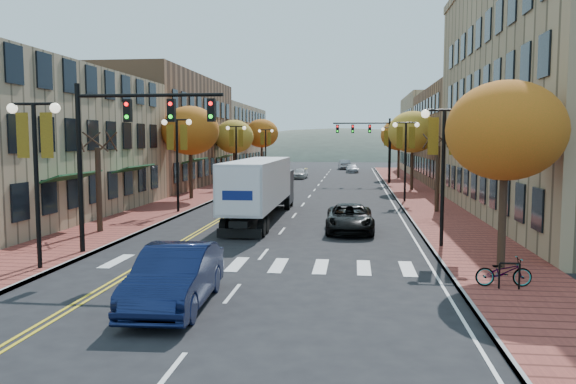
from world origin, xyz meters
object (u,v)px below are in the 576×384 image
(semi_truck, at_px, (262,185))
(black_suv, at_px, (350,218))
(navy_sedan, at_px, (175,277))
(bicycle, at_px, (503,272))

(semi_truck, distance_m, black_suv, 6.57)
(navy_sedan, distance_m, black_suv, 14.48)
(black_suv, distance_m, bicycle, 11.88)
(semi_truck, bearing_deg, navy_sedan, -88.90)
(navy_sedan, xyz_separation_m, bicycle, (9.72, 2.83, -0.26))
(black_suv, relative_size, bicycle, 2.95)
(black_suv, xyz_separation_m, bicycle, (4.90, -10.83, -0.11))
(navy_sedan, distance_m, bicycle, 10.13)
(black_suv, bearing_deg, navy_sedan, -110.66)
(navy_sedan, xyz_separation_m, black_suv, (4.82, 13.65, -0.15))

